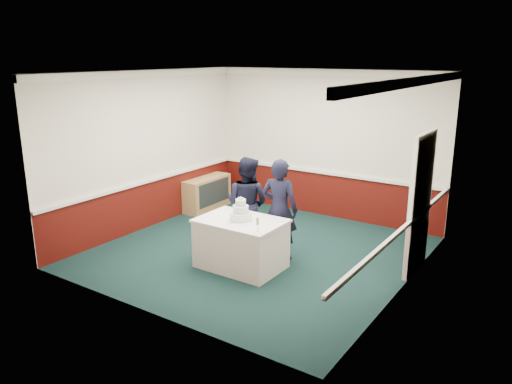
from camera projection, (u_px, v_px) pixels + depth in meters
The scene contains 9 objects.
ground at pixel (257, 252), 8.54m from camera, with size 5.00×5.00×0.00m, color black.
room_shell at pixel (280, 134), 8.46m from camera, with size 5.00×5.00×3.00m.
sideboard at pixel (207, 193), 10.85m from camera, with size 0.41×1.20×0.70m.
cake_table at pixel (241, 243), 7.85m from camera, with size 1.32×0.92×0.79m.
wedding_cake at pixel (241, 213), 7.71m from camera, with size 0.35×0.35×0.36m.
cake_knife at pixel (232, 223), 7.60m from camera, with size 0.01×0.22×0.01m, color silver.
champagne_flute at pixel (258, 222), 7.21m from camera, with size 0.05×0.05×0.21m.
person_man at pixel (247, 203), 8.54m from camera, with size 0.79×0.61×1.62m, color black.
person_woman at pixel (280, 210), 8.08m from camera, with size 0.61×0.40×1.68m, color black.
Camera 1 is at (4.42, -6.62, 3.28)m, focal length 35.00 mm.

